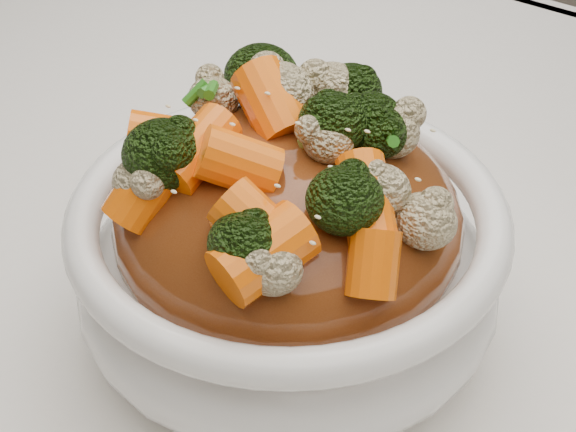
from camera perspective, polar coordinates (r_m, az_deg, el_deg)
The scene contains 8 objects.
tablecloth at distance 0.52m, azimuth 4.50°, elevation -5.64°, with size 1.20×0.80×0.04m, color white.
bowl at distance 0.45m, azimuth -0.00°, elevation -3.23°, with size 0.21×0.21×0.08m, color white, non-canonical shape.
sauce_base at distance 0.43m, azimuth -0.00°, elevation -0.31°, with size 0.17×0.17×0.09m, color #662F11.
carrots at distance 0.39m, azimuth -0.00°, elevation 6.72°, with size 0.17×0.17×0.05m, color #FF6908, non-canonical shape.
broccoli at distance 0.39m, azimuth -0.00°, elevation 6.59°, with size 0.17×0.17×0.04m, color black, non-canonical shape.
cauliflower at distance 0.39m, azimuth -0.00°, elevation 6.35°, with size 0.17×0.17×0.04m, color beige, non-canonical shape.
scallions at distance 0.39m, azimuth -0.00°, elevation 6.84°, with size 0.13×0.13×0.02m, color #27711A, non-canonical shape.
sesame_seeds at distance 0.39m, azimuth -0.00°, elevation 6.84°, with size 0.15×0.15×0.01m, color beige, non-canonical shape.
Camera 1 is at (0.19, -0.32, 1.09)m, focal length 55.00 mm.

